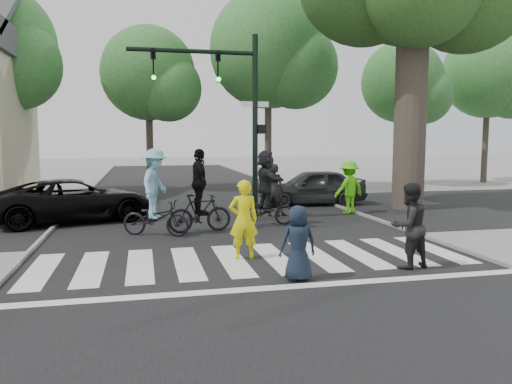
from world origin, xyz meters
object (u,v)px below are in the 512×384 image
pedestrian_adult (409,226)px  cyclist_right (266,192)px  pedestrian_woman (244,220)px  car_suv (75,200)px  cyclist_left (155,198)px  pedestrian_child (298,243)px  car_grey (312,187)px  cyclist_mid (200,198)px  traffic_signal (229,101)px

pedestrian_adult → cyclist_right: (-1.68, 5.60, 0.15)m
pedestrian_woman → car_suv: pedestrian_woman is taller
cyclist_left → cyclist_right: (3.37, 0.92, -0.01)m
pedestrian_child → car_grey: bearing=-109.8°
pedestrian_woman → cyclist_mid: cyclist_mid is taller
cyclist_left → cyclist_right: cyclist_left is taller
cyclist_left → cyclist_right: bearing=15.2°
pedestrian_adult → car_grey: 9.98m
car_suv → car_grey: size_ratio=1.18×
car_suv → cyclist_right: bearing=-127.0°
pedestrian_child → cyclist_mid: (-1.27, 5.35, 0.26)m
traffic_signal → pedestrian_adult: size_ratio=3.34×
car_suv → car_grey: (8.85, 2.22, 0.03)m
pedestrian_child → cyclist_mid: size_ratio=0.60×
traffic_signal → pedestrian_adult: traffic_signal is taller
cyclist_right → car_grey: bearing=55.1°
traffic_signal → pedestrian_child: bearing=-89.2°
pedestrian_child → cyclist_mid: 5.50m
pedestrian_adult → pedestrian_woman: bearing=-38.2°
cyclist_mid → cyclist_right: cyclist_mid is taller
pedestrian_woman → cyclist_right: 4.33m
cyclist_left → car_suv: bearing=129.6°
car_suv → pedestrian_child: bearing=-165.5°
traffic_signal → pedestrian_woman: size_ratio=3.34×
traffic_signal → car_grey: size_ratio=1.40×
pedestrian_child → cyclist_right: bearing=-97.3°
car_suv → pedestrian_woman: bearing=-162.2°
cyclist_right → car_suv: bearing=160.5°
cyclist_mid → cyclist_right: size_ratio=1.03×
traffic_signal → cyclist_left: bearing=-140.8°
pedestrian_child → cyclist_right: size_ratio=0.62×
cyclist_mid → cyclist_right: (2.12, 0.60, 0.05)m
traffic_signal → cyclist_left: (-2.43, -1.98, -2.85)m
cyclist_mid → traffic_signal: bearing=54.9°
cyclist_mid → car_grey: size_ratio=0.56×
cyclist_mid → car_suv: size_ratio=0.48×
traffic_signal → cyclist_right: 3.19m
pedestrian_child → pedestrian_adult: 2.55m
cyclist_left → traffic_signal: bearing=39.2°
pedestrian_woman → pedestrian_child: size_ratio=1.23×
cyclist_mid → pedestrian_adult: bearing=-52.8°
pedestrian_adult → car_suv: (-7.53, 7.67, -0.20)m
pedestrian_adult → cyclist_right: size_ratio=0.77×
cyclist_right → car_suv: cyclist_right is taller
car_suv → traffic_signal: bearing=-119.1°
cyclist_right → car_grey: cyclist_right is taller
cyclist_left → pedestrian_woman: bearing=-59.4°
pedestrian_woman → pedestrian_adult: 3.55m
traffic_signal → cyclist_left: traffic_signal is taller
pedestrian_child → pedestrian_adult: size_ratio=0.81×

